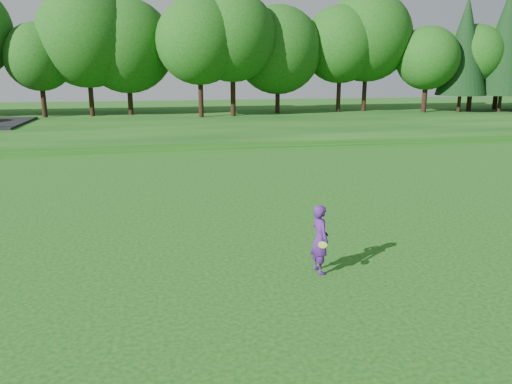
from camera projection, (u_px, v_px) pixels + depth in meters
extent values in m
plane|color=#0D4511|center=(183.00, 269.00, 13.78)|extent=(140.00, 140.00, 0.00)
cube|color=#0D4511|center=(167.00, 123.00, 46.10)|extent=(130.00, 30.00, 0.60)
cube|color=gray|center=(170.00, 151.00, 32.83)|extent=(130.00, 1.60, 0.04)
imported|color=#471A76|center=(320.00, 239.00, 13.36)|extent=(0.55, 0.75, 1.90)
cylinder|color=#B5FF28|center=(323.00, 245.00, 12.85)|extent=(0.24, 0.23, 0.12)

